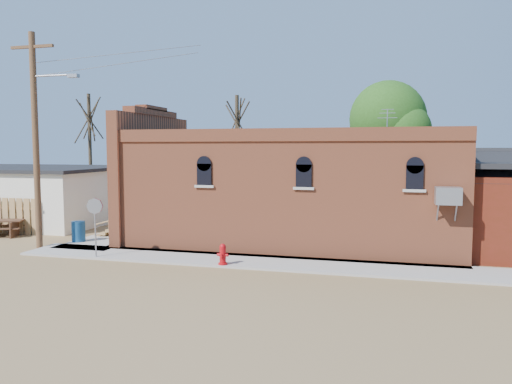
% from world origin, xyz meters
% --- Properties ---
extents(ground, '(120.00, 120.00, 0.00)m').
position_xyz_m(ground, '(0.00, 0.00, 0.00)').
color(ground, brown).
rests_on(ground, ground).
extents(sidewalk_south, '(19.00, 2.20, 0.08)m').
position_xyz_m(sidewalk_south, '(1.50, 0.90, 0.04)').
color(sidewalk_south, '#9E9991').
rests_on(sidewalk_south, ground).
extents(sidewalk_west, '(2.60, 10.00, 0.08)m').
position_xyz_m(sidewalk_west, '(-6.30, 6.00, 0.04)').
color(sidewalk_west, '#9E9991').
rests_on(sidewalk_west, ground).
extents(brick_bar, '(16.40, 7.97, 6.30)m').
position_xyz_m(brick_bar, '(1.64, 5.49, 2.34)').
color(brick_bar, '#B75A38').
rests_on(brick_bar, ground).
extents(utility_pole, '(3.12, 0.26, 9.00)m').
position_xyz_m(utility_pole, '(-8.14, 1.20, 4.77)').
color(utility_pole, brown).
rests_on(utility_pole, ground).
extents(tree_bare_near, '(2.80, 2.80, 7.65)m').
position_xyz_m(tree_bare_near, '(-3.00, 13.00, 5.96)').
color(tree_bare_near, '#463728').
rests_on(tree_bare_near, ground).
extents(tree_bare_far, '(2.80, 2.80, 8.16)m').
position_xyz_m(tree_bare_far, '(-14.00, 14.00, 6.36)').
color(tree_bare_far, '#463728').
rests_on(tree_bare_far, ground).
extents(tree_leafy, '(4.40, 4.40, 8.15)m').
position_xyz_m(tree_leafy, '(6.00, 13.50, 5.93)').
color(tree_leafy, '#463728').
rests_on(tree_leafy, ground).
extents(fire_hydrant, '(0.43, 0.40, 0.75)m').
position_xyz_m(fire_hydrant, '(0.42, -0.00, 0.45)').
color(fire_hydrant, '#B10A10').
rests_on(fire_hydrant, sidewalk_south).
extents(stop_sign, '(0.60, 0.21, 2.27)m').
position_xyz_m(stop_sign, '(-4.72, 0.00, 1.82)').
color(stop_sign, '#949499').
rests_on(stop_sign, sidewalk_south).
extents(trash_barrel, '(0.66, 0.66, 0.90)m').
position_xyz_m(trash_barrel, '(-7.25, 2.59, 0.53)').
color(trash_barrel, navy).
rests_on(trash_barrel, sidewalk_west).
extents(picnic_table, '(2.31, 2.04, 0.80)m').
position_xyz_m(picnic_table, '(-11.84, 3.20, 0.52)').
color(picnic_table, '#4C2F1E').
rests_on(picnic_table, ground).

